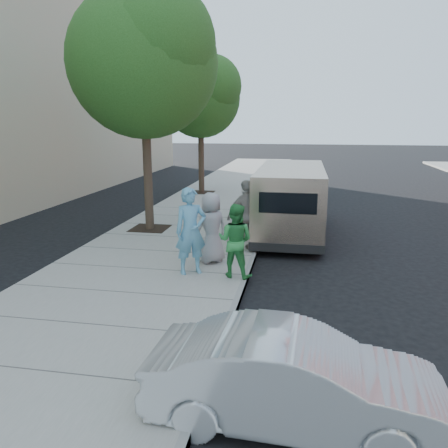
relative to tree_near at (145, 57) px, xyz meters
The scene contains 12 objects.
ground 6.45m from the tree_near, 46.82° to the right, with size 120.00×120.00×0.00m, color black.
sidewalk 6.11m from the tree_near, 62.43° to the right, with size 5.00×60.00×0.15m, color gray.
curb_face 7.02m from the tree_near, 33.03° to the right, with size 0.12×60.00×0.16m, color gray.
tree_near is the anchor object (origin of this frame).
tree_far 7.63m from the tree_near, 90.00° to the left, with size 3.92×3.80×6.49m.
parking_meter 5.94m from the tree_near, 26.32° to the right, with size 0.28×0.16×1.27m.
van 6.35m from the tree_near, ahead, with size 2.04×5.98×2.21m.
sedan 11.14m from the tree_near, 60.52° to the right, with size 1.27×3.64×1.20m, color silver.
person_officer 6.39m from the tree_near, 58.87° to the right, with size 0.74×0.49×2.03m, color #5A9EBF.
person_green_shirt 6.98m from the tree_near, 49.35° to the right, with size 0.83×0.64×1.70m, color green.
person_gray_shirt 6.11m from the tree_near, 48.98° to the right, with size 0.87×0.57×1.79m, color #9A999C.
person_striped_polo 5.93m from the tree_near, 29.41° to the right, with size 1.15×0.48×1.96m, color gray.
Camera 1 is at (2.65, -11.07, 3.66)m, focal length 35.00 mm.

